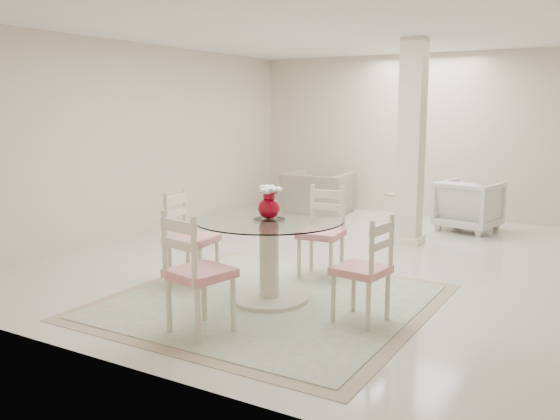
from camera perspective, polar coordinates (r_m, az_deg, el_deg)
The scene contains 13 objects.
ground at distance 7.23m, azimuth 5.13°, elevation -4.70°, with size 7.00×7.00×0.00m, color beige.
room_shell at distance 7.00m, azimuth 5.36°, elevation 10.16°, with size 6.02×7.02×2.71m.
column at distance 8.04m, azimuth 12.53°, elevation 6.32°, with size 0.30×0.30×2.70m, color beige.
area_rug at distance 5.65m, azimuth -1.04°, elevation -8.75°, with size 2.87×2.87×0.02m.
dining_table at distance 5.53m, azimuth -1.05°, elevation -4.83°, with size 1.39×1.39×0.80m.
red_vase at distance 5.42m, azimuth -1.05°, elevation 0.83°, with size 0.24×0.22×0.31m.
dining_chair_east at distance 5.00m, azimuth 8.50°, elevation -4.99°, with size 0.46×0.46×1.02m.
dining_chair_north at distance 6.34m, azimuth 4.20°, elevation -1.46°, with size 0.48×0.48×1.08m.
dining_chair_west at distance 6.12m, azimuth -8.94°, elevation -1.98°, with size 0.49×0.49×1.08m.
dining_chair_south at distance 4.73m, azimuth -8.39°, elevation -5.20°, with size 0.53×0.53×1.12m.
recliner_taupe at distance 10.30m, azimuth 3.63°, elevation 1.67°, with size 1.09×0.95×0.71m, color gray.
armchair_white at distance 9.23m, azimuth 17.71°, elevation 0.42°, with size 0.80×0.83×0.75m, color silver.
side_table at distance 9.43m, azimuth 11.39°, elevation -0.03°, with size 0.48×0.48×0.49m.
Camera 1 is at (2.97, -6.34, 1.80)m, focal length 38.00 mm.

